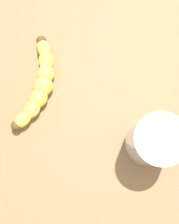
% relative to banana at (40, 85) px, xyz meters
% --- Properties ---
extents(wooden_tabletop, '(1.20, 1.20, 0.03)m').
position_rel_banana_xyz_m(wooden_tabletop, '(-0.18, 0.05, -0.03)').
color(wooden_tabletop, brown).
rests_on(wooden_tabletop, ground).
extents(banana, '(0.10, 0.18, 0.04)m').
position_rel_banana_xyz_m(banana, '(0.00, 0.00, 0.00)').
color(banana, '#E2E249').
rests_on(banana, wooden_tabletop).
extents(smoothie_glass, '(0.09, 0.09, 0.12)m').
position_rel_banana_xyz_m(smoothie_glass, '(-0.23, -0.04, 0.04)').
color(smoothie_glass, silver).
rests_on(smoothie_glass, wooden_tabletop).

